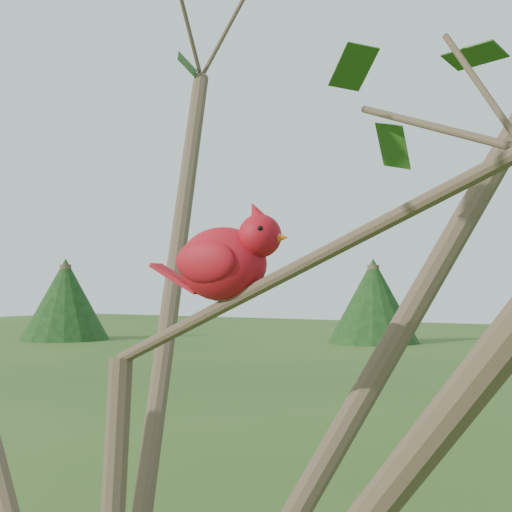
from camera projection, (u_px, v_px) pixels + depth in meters
The scene contains 2 objects.
crabapple_tree at pixel (100, 238), 1.03m from camera, with size 2.35×2.05×2.95m.
cardinal at pixel (227, 260), 1.05m from camera, with size 0.21×0.11×0.14m.
Camera 1 is at (0.75, -0.78, 2.06)m, focal length 55.00 mm.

